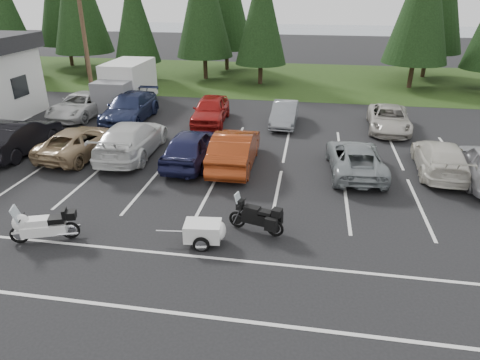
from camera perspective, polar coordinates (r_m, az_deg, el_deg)
name	(u,v)px	position (r m, az deg, el deg)	size (l,w,h in m)	color
ground	(191,202)	(16.55, -6.56, -2.87)	(120.00, 120.00, 0.00)	black
grass_strip	(264,78)	(39.05, 3.16, 13.44)	(80.00, 16.00, 0.01)	#1E3510
lake_water	(313,38)	(69.48, 9.75, 18.10)	(70.00, 50.00, 0.02)	gray
utility_pole	(84,35)	(29.86, -20.07, 17.71)	(1.60, 0.26, 9.00)	#473321
box_truck	(123,86)	(29.90, -15.27, 11.97)	(2.40, 5.60, 2.90)	silver
stall_markings	(203,180)	(18.28, -4.89, 0.00)	(32.00, 16.00, 0.01)	silver
conifer_1	(5,12)	(44.03, -28.82, 19.01)	(3.96, 3.96, 9.22)	#332316
conifer_3	(134,15)	(38.49, -13.96, 20.56)	(3.87, 3.87, 9.02)	#332316
conifer_5	(262,11)	(35.97, 2.90, 21.53)	(4.14, 4.14, 9.63)	#332316
car_near_1	(19,137)	(23.62, -27.37, 5.17)	(1.73, 4.95, 1.63)	black
car_near_2	(80,141)	(22.13, -20.57, 4.84)	(2.26, 4.91, 1.36)	#937855
car_near_3	(132,139)	(21.35, -14.23, 5.37)	(2.29, 5.64, 1.64)	silver
car_near_4	(192,147)	(19.81, -6.46, 4.46)	(1.92, 4.76, 1.62)	#191B40
car_near_5	(235,149)	(19.35, -0.71, 4.17)	(1.75, 5.02, 1.65)	maroon
car_near_6	(355,158)	(19.37, 15.13, 2.81)	(2.23, 4.84, 1.35)	gray
car_near_7	(440,157)	(20.68, 25.13, 2.74)	(1.95, 4.80, 1.39)	beige
car_far_0	(81,105)	(28.84, -20.41, 9.34)	(2.39, 5.17, 1.44)	silver
car_far_1	(130,108)	(26.89, -14.49, 9.28)	(2.28, 5.61, 1.63)	#1B2344
car_far_2	(211,110)	(25.82, -3.94, 9.33)	(1.87, 4.65, 1.59)	maroon
car_far_3	(285,114)	(25.55, 5.97, 8.78)	(1.40, 4.02, 1.32)	slate
car_far_4	(389,119)	(25.83, 19.25, 7.71)	(2.20, 4.77, 1.33)	#B5AFA6
touring_motorcycle	(43,223)	(15.11, -24.76, -5.22)	(2.39, 0.73, 1.32)	white
cargo_trailer	(203,233)	(13.78, -4.96, -7.06)	(1.67, 0.94, 0.77)	white
adventure_motorcycle	(256,214)	(14.22, 2.14, -4.59)	(2.18, 0.76, 1.33)	black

